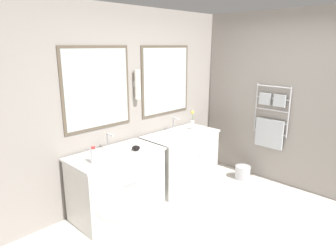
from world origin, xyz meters
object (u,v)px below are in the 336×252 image
Objects in this scene: toiletry_bottle at (94,155)px; waste_bin at (243,172)px; amenity_bowl at (136,148)px; flower_vase at (192,122)px; vanity_left at (119,184)px; vanity_right at (183,159)px.

waste_bin is at bearing -11.72° from toiletry_bottle.
amenity_bowl reaches higher than waste_bin.
amenity_bowl is at bearing -0.24° from toiletry_bottle.
flower_vase reaches higher than waste_bin.
toiletry_bottle is at bearing -170.40° from vanity_left.
flower_vase is (1.85, 0.13, 0.03)m from toiletry_bottle.
flower_vase reaches higher than vanity_right.
toiletry_bottle reaches higher than vanity_right.
flower_vase reaches higher than toiletry_bottle.
waste_bin is at bearing -15.40° from amenity_bowl.
flower_vase is (1.48, 0.07, 0.52)m from vanity_left.
vanity_right is 1.05m from waste_bin.
vanity_left is at bearing -177.39° from flower_vase.
toiletry_bottle is (-1.56, -0.06, 0.49)m from vanity_right.
vanity_left is 1.00× the size of vanity_right.
flower_vase is at bearing 131.28° from waste_bin.
flower_vase is 1.17m from waste_bin.
vanity_right is 10.97× the size of amenity_bowl.
vanity_left is 0.50m from amenity_bowl.
amenity_bowl is (0.60, -0.00, -0.06)m from toiletry_bottle.
vanity_right is at bearing 2.26° from toiletry_bottle.
vanity_right is at bearing -166.76° from flower_vase.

